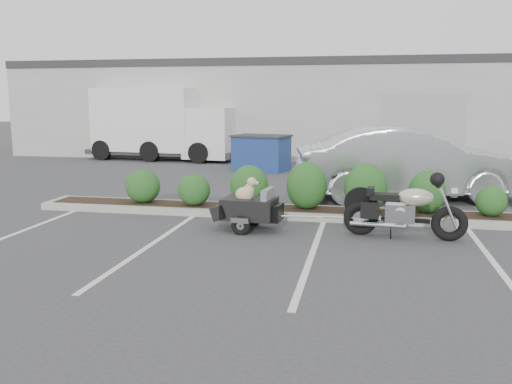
% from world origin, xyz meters
% --- Properties ---
extents(ground, '(90.00, 90.00, 0.00)m').
position_xyz_m(ground, '(0.00, 0.00, 0.00)').
color(ground, '#38383A').
rests_on(ground, ground).
extents(planter_kerb, '(12.00, 1.00, 0.15)m').
position_xyz_m(planter_kerb, '(1.00, 2.20, 0.07)').
color(planter_kerb, '#9E9E93').
rests_on(planter_kerb, ground).
extents(building, '(26.00, 10.00, 4.00)m').
position_xyz_m(building, '(0.00, 17.00, 2.00)').
color(building, '#9EA099').
rests_on(building, ground).
extents(motorcycle, '(2.13, 0.74, 1.22)m').
position_xyz_m(motorcycle, '(2.66, 0.77, 0.49)').
color(motorcycle, black).
rests_on(motorcycle, ground).
extents(pet_trailer, '(1.71, 0.96, 1.01)m').
position_xyz_m(pet_trailer, '(-0.12, 0.79, 0.43)').
color(pet_trailer, black).
rests_on(pet_trailer, ground).
extents(sedan, '(5.61, 2.87, 1.76)m').
position_xyz_m(sedan, '(3.01, 4.63, 0.88)').
color(sedan, silver).
rests_on(sedan, ground).
extents(dumpster, '(2.09, 1.66, 1.21)m').
position_xyz_m(dumpster, '(-1.52, 9.32, 0.61)').
color(dumpster, navy).
rests_on(dumpster, ground).
extents(delivery_truck, '(6.37, 2.61, 2.85)m').
position_xyz_m(delivery_truck, '(-6.06, 12.00, 1.37)').
color(delivery_truck, silver).
rests_on(delivery_truck, ground).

